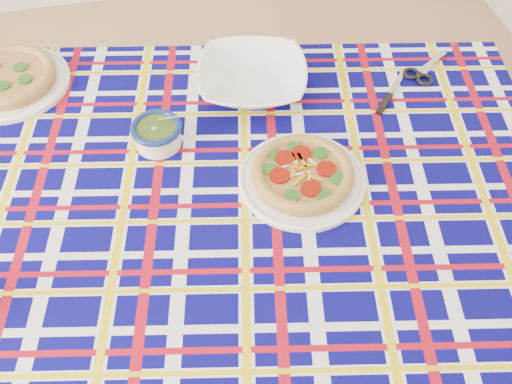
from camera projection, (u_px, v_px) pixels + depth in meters
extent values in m
plane|color=#A57C55|center=(117.00, 361.00, 1.74)|extent=(4.00, 4.00, 0.00)
cube|color=brown|center=(216.00, 184.00, 1.29)|extent=(1.66, 1.21, 0.04)
cylinder|color=brown|center=(7.00, 159.00, 1.82)|extent=(0.06, 0.06, 0.67)
cylinder|color=brown|center=(441.00, 152.00, 1.83)|extent=(0.06, 0.06, 0.67)
imported|color=white|center=(252.00, 79.00, 1.43)|extent=(0.33, 0.33, 0.07)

